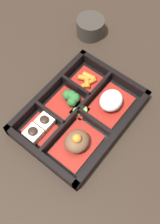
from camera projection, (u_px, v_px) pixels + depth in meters
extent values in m
plane|color=black|center=(80.00, 116.00, 0.69)|extent=(3.00, 3.00, 0.00)
cube|color=black|center=(80.00, 116.00, 0.68)|extent=(0.31, 0.23, 0.01)
cube|color=black|center=(49.00, 91.00, 0.70)|extent=(0.31, 0.01, 0.04)
cube|color=black|center=(114.00, 137.00, 0.64)|extent=(0.31, 0.01, 0.04)
cube|color=black|center=(113.00, 76.00, 0.72)|extent=(0.01, 0.23, 0.04)
cube|color=black|center=(41.00, 157.00, 0.62)|extent=(0.01, 0.23, 0.04)
cube|color=black|center=(78.00, 112.00, 0.67)|extent=(0.28, 0.01, 0.04)
cube|color=black|center=(76.00, 89.00, 0.70)|extent=(0.01, 0.09, 0.04)
cube|color=black|center=(51.00, 116.00, 0.67)|extent=(0.01, 0.09, 0.04)
cube|color=black|center=(95.00, 123.00, 0.66)|extent=(0.01, 0.11, 0.04)
cube|color=maroon|center=(110.00, 105.00, 0.69)|extent=(0.12, 0.08, 0.01)
ellipsoid|color=silver|center=(111.00, 101.00, 0.67)|extent=(0.06, 0.06, 0.05)
cube|color=maroon|center=(77.00, 145.00, 0.64)|extent=(0.12, 0.08, 0.01)
ellipsoid|color=brown|center=(77.00, 141.00, 0.62)|extent=(0.06, 0.06, 0.04)
sphere|color=orange|center=(77.00, 138.00, 0.60)|extent=(0.02, 0.02, 0.02)
cube|color=maroon|center=(87.00, 80.00, 0.73)|extent=(0.07, 0.07, 0.01)
cylinder|color=#D1661E|center=(89.00, 76.00, 0.72)|extent=(0.02, 0.04, 0.02)
cylinder|color=#D1661E|center=(87.00, 81.00, 0.71)|extent=(0.04, 0.04, 0.01)
cylinder|color=#D1661E|center=(88.00, 83.00, 0.71)|extent=(0.05, 0.03, 0.01)
cylinder|color=#D1661E|center=(84.00, 78.00, 0.72)|extent=(0.03, 0.03, 0.01)
cube|color=maroon|center=(64.00, 103.00, 0.69)|extent=(0.08, 0.07, 0.01)
sphere|color=#265B28|center=(72.00, 102.00, 0.68)|extent=(0.03, 0.03, 0.03)
sphere|color=#265B28|center=(67.00, 95.00, 0.68)|extent=(0.03, 0.03, 0.03)
sphere|color=#265B28|center=(71.00, 103.00, 0.68)|extent=(0.02, 0.02, 0.02)
sphere|color=#265B28|center=(75.00, 98.00, 0.68)|extent=(0.03, 0.03, 0.03)
sphere|color=#265B28|center=(71.00, 95.00, 0.68)|extent=(0.03, 0.03, 0.03)
cube|color=maroon|center=(40.00, 129.00, 0.66)|extent=(0.07, 0.07, 0.01)
cube|color=beige|center=(45.00, 122.00, 0.65)|extent=(0.04, 0.04, 0.02)
ellipsoid|color=black|center=(44.00, 119.00, 0.64)|extent=(0.02, 0.02, 0.01)
cube|color=beige|center=(33.00, 133.00, 0.64)|extent=(0.04, 0.04, 0.02)
ellipsoid|color=black|center=(33.00, 131.00, 0.63)|extent=(0.02, 0.02, 0.01)
cube|color=maroon|center=(80.00, 111.00, 0.68)|extent=(0.04, 0.04, 0.01)
cylinder|color=#75A84C|center=(82.00, 110.00, 0.68)|extent=(0.02, 0.02, 0.01)
cylinder|color=#75A84C|center=(77.00, 111.00, 0.68)|extent=(0.02, 0.02, 0.00)
cylinder|color=#75A84C|center=(77.00, 112.00, 0.67)|extent=(0.02, 0.02, 0.00)
cylinder|color=#2D2823|center=(90.00, 27.00, 0.80)|extent=(0.08, 0.08, 0.05)
cylinder|color=#597A38|center=(91.00, 21.00, 0.78)|extent=(0.07, 0.07, 0.01)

